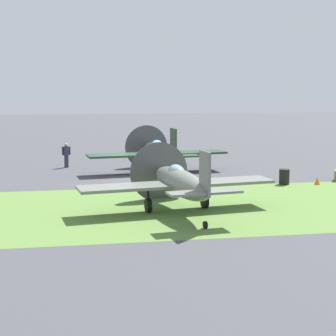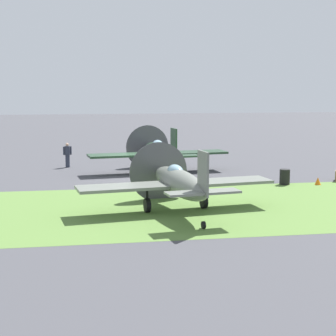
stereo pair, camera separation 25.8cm
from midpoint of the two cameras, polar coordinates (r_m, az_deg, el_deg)
The scene contains 7 objects.
ground_plane at distance 35.37m, azimuth -4.10°, elevation -0.86°, with size 160.00×160.00×0.00m, color #424247.
grass_verge at distance 26.02m, azimuth -1.92°, elevation -4.23°, with size 120.00×11.00×0.01m, color #567A38.
airplane_lead at distance 36.37m, azimuth -1.16°, elevation 1.65°, with size 9.46×7.51×3.35m.
airplane_wingman at distance 25.18m, azimuth 0.88°, elevation -1.47°, with size 9.30×7.39×3.29m.
ground_crew_chief at distance 39.72m, azimuth -10.63°, elevation 1.37°, with size 0.60×0.38×1.73m.
fuel_drum at distance 33.05m, azimuth 11.68°, elevation -0.89°, with size 0.60×0.60×0.90m, color black.
runway_marker_cone at distance 33.45m, azimuth 14.93°, elevation -1.29°, with size 0.36×0.36×0.44m, color orange.
Camera 1 is at (-3.67, -34.70, 5.72)m, focal length 59.10 mm.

